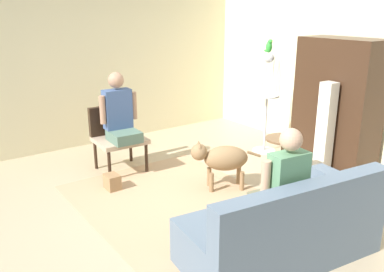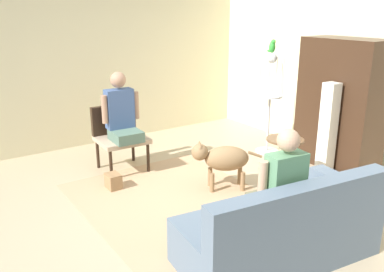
# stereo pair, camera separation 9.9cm
# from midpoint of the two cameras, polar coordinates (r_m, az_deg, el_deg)

# --- Properties ---
(ground_plane) EXTENTS (6.81, 6.81, 0.00)m
(ground_plane) POSITION_cam_midpoint_polar(r_m,az_deg,el_deg) (4.90, 2.46, -9.21)
(ground_plane) COLOR tan
(back_wall) EXTENTS (6.27, 0.12, 2.84)m
(back_wall) POSITION_cam_midpoint_polar(r_m,az_deg,el_deg) (6.43, 22.54, 9.21)
(back_wall) COLOR beige
(back_wall) RESTS_ON ground
(left_wall) EXTENTS (0.12, 5.87, 2.84)m
(left_wall) POSITION_cam_midpoint_polar(r_m,az_deg,el_deg) (7.07, -9.82, 10.93)
(left_wall) COLOR beige
(left_wall) RESTS_ON ground
(area_rug) EXTENTS (2.64, 2.05, 0.01)m
(area_rug) POSITION_cam_midpoint_polar(r_m,az_deg,el_deg) (4.87, -1.30, -9.32)
(area_rug) COLOR tan
(area_rug) RESTS_ON ground
(couch) EXTENTS (1.04, 1.89, 0.84)m
(couch) POSITION_cam_midpoint_polar(r_m,az_deg,el_deg) (3.85, 13.28, -12.53)
(couch) COLOR slate
(couch) RESTS_ON ground
(armchair) EXTENTS (0.64, 0.67, 0.88)m
(armchair) POSITION_cam_midpoint_polar(r_m,az_deg,el_deg) (5.83, -9.72, 0.62)
(armchair) COLOR black
(armchair) RESTS_ON ground
(person_on_couch) EXTENTS (0.48, 0.50, 0.82)m
(person_on_couch) POSITION_cam_midpoint_polar(r_m,az_deg,el_deg) (3.67, 13.03, -6.29)
(person_on_couch) COLOR #68654A
(person_on_armchair) EXTENTS (0.50, 0.53, 0.91)m
(person_on_armchair) POSITION_cam_midpoint_polar(r_m,az_deg,el_deg) (5.61, -9.28, 3.18)
(person_on_armchair) COLOR #4F6D5E
(round_end_table) EXTENTS (0.45, 0.45, 0.67)m
(round_end_table) POSITION_cam_midpoint_polar(r_m,az_deg,el_deg) (5.20, 13.13, -3.27)
(round_end_table) COLOR brown
(round_end_table) RESTS_ON ground
(dog) EXTENTS (0.54, 0.80, 0.63)m
(dog) POSITION_cam_midpoint_polar(r_m,az_deg,el_deg) (5.11, 4.90, -3.13)
(dog) COLOR olive
(dog) RESTS_ON ground
(bird_cage_stand) EXTENTS (0.38, 0.38, 1.55)m
(bird_cage_stand) POSITION_cam_midpoint_polar(r_m,az_deg,el_deg) (6.42, 11.12, 4.18)
(bird_cage_stand) COLOR silver
(bird_cage_stand) RESTS_ON ground
(parrot) EXTENTS (0.17, 0.10, 0.20)m
(parrot) POSITION_cam_midpoint_polar(r_m,az_deg,el_deg) (6.28, 11.53, 12.10)
(parrot) COLOR green
(parrot) RESTS_ON bird_cage_stand
(column_lamp) EXTENTS (0.20, 0.20, 1.26)m
(column_lamp) POSITION_cam_midpoint_polar(r_m,az_deg,el_deg) (5.79, 18.77, 0.78)
(column_lamp) COLOR #4C4742
(column_lamp) RESTS_ON ground
(armoire_cabinet) EXTENTS (1.13, 0.56, 1.80)m
(armoire_cabinet) POSITION_cam_midpoint_polar(r_m,az_deg,el_deg) (6.14, 20.36, 4.19)
(armoire_cabinet) COLOR #382316
(armoire_cabinet) RESTS_ON ground
(handbag) EXTENTS (0.21, 0.16, 0.19)m
(handbag) POSITION_cam_midpoint_polar(r_m,az_deg,el_deg) (5.30, -10.34, -6.19)
(handbag) COLOR #99724C
(handbag) RESTS_ON ground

